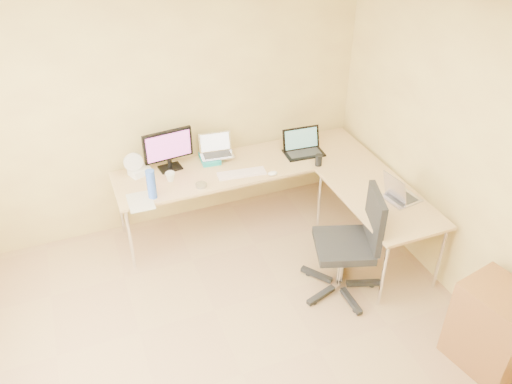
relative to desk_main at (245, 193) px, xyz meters
name	(u,v)px	position (x,y,z in m)	size (l,w,h in m)	color
floor	(242,374)	(-0.72, -1.85, -0.36)	(4.50, 4.50, 0.00)	#A6815B
ceiling	(235,50)	(-0.72, -1.85, 2.24)	(4.50, 4.50, 0.00)	white
wall_back	(161,108)	(-0.72, 0.40, 0.93)	(4.50, 4.50, 0.00)	tan
wall_right	(496,182)	(1.38, -1.85, 0.93)	(4.50, 4.50, 0.00)	tan
desk_main	(245,193)	(0.00, 0.00, 0.00)	(2.65, 0.70, 0.73)	tan
desk_return	(375,227)	(0.98, -1.00, 0.00)	(0.70, 1.30, 0.73)	tan
monitor	(168,150)	(-0.73, 0.19, 0.58)	(0.50, 0.16, 0.42)	black
book_stack	(210,159)	(-0.31, 0.20, 0.39)	(0.19, 0.26, 0.04)	teal
laptop_center	(217,146)	(-0.23, 0.20, 0.52)	(0.34, 0.26, 0.22)	silver
laptop_black	(304,143)	(0.65, -0.03, 0.49)	(0.41, 0.30, 0.26)	black
keyboard	(242,173)	(-0.10, -0.18, 0.38)	(0.48, 0.13, 0.02)	silver
mouse	(273,173)	(0.18, -0.30, 0.38)	(0.10, 0.07, 0.04)	white
mug	(170,177)	(-0.78, -0.03, 0.41)	(0.10, 0.10, 0.09)	white
cd_stack	(201,185)	(-0.53, -0.24, 0.38)	(0.11, 0.11, 0.03)	#B4B4BA
water_bottle	(151,184)	(-1.00, -0.25, 0.51)	(0.08, 0.08, 0.29)	blue
papers	(141,202)	(-1.13, -0.28, 0.37)	(0.22, 0.32, 0.01)	beige
white_box	(139,171)	(-1.04, 0.20, 0.40)	(0.19, 0.14, 0.07)	white
desk_fan	(133,165)	(-1.09, 0.20, 0.48)	(0.19, 0.19, 0.24)	silver
black_cup	(319,160)	(0.69, -0.30, 0.42)	(0.07, 0.07, 0.12)	black
laptop_return	(403,188)	(1.13, -1.11, 0.48)	(0.27, 0.34, 0.23)	silver
office_chair	(343,246)	(0.45, -1.28, 0.14)	(0.63, 0.63, 1.06)	black
cabinet	(493,329)	(1.13, -2.42, -0.01)	(0.44, 0.55, 0.76)	#954622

